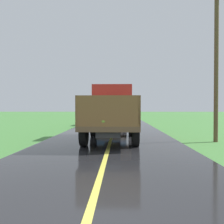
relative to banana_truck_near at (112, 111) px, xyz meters
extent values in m
cube|color=#2D2D30|center=(0.00, -0.86, -0.79)|extent=(0.90, 5.51, 0.24)
cube|color=brown|center=(0.00, -0.86, -0.59)|extent=(2.30, 5.80, 0.20)
cube|color=red|center=(0.00, 1.09, 0.46)|extent=(2.10, 1.90, 1.90)
cube|color=black|center=(0.00, 2.04, 0.79)|extent=(1.78, 0.02, 0.76)
cube|color=brown|center=(-1.11, -1.84, 0.06)|extent=(0.08, 3.85, 1.10)
cube|color=brown|center=(1.11, -1.84, 0.06)|extent=(0.08, 3.85, 1.10)
cube|color=brown|center=(0.00, -3.72, 0.06)|extent=(2.30, 0.08, 1.10)
cube|color=brown|center=(0.00, 0.05, 0.06)|extent=(2.30, 0.08, 1.10)
cylinder|color=black|center=(-1.05, 0.93, -0.89)|extent=(0.28, 1.00, 1.00)
cylinder|color=black|center=(1.05, 0.93, -0.89)|extent=(0.28, 1.00, 1.00)
cylinder|color=black|center=(-1.05, -2.46, -0.89)|extent=(0.28, 1.00, 1.00)
cylinder|color=black|center=(1.05, -2.46, -0.89)|extent=(0.28, 1.00, 1.00)
ellipsoid|color=#8CB021|center=(0.80, -1.35, 0.36)|extent=(0.55, 0.64, 0.47)
ellipsoid|color=#81B932|center=(0.38, -2.74, -0.02)|extent=(0.51, 0.53, 0.50)
ellipsoid|color=#78AC35|center=(-0.16, -3.42, -0.31)|extent=(0.59, 0.71, 0.45)
ellipsoid|color=#78BA2C|center=(-0.70, -0.60, -0.31)|extent=(0.52, 0.64, 0.45)
ellipsoid|color=#78B234|center=(-0.42, -1.54, 0.00)|extent=(0.47, 0.50, 0.43)
ellipsoid|color=#79B326|center=(-0.25, -1.52, 0.32)|extent=(0.55, 0.70, 0.49)
ellipsoid|color=#7BB936|center=(-0.85, -3.22, 0.01)|extent=(0.40, 0.42, 0.44)
ellipsoid|color=#85C025|center=(0.15, -0.26, -0.31)|extent=(0.49, 0.48, 0.42)
ellipsoid|color=#8CB42F|center=(0.70, -0.46, -0.33)|extent=(0.55, 0.69, 0.45)
cube|color=#2D2D30|center=(-0.24, 8.59, -0.79)|extent=(0.90, 5.51, 0.24)
cube|color=brown|center=(-0.24, 8.59, -0.59)|extent=(2.30, 5.80, 0.20)
cube|color=gold|center=(-0.24, 10.54, 0.46)|extent=(2.10, 1.90, 1.90)
cube|color=black|center=(-0.24, 11.50, 0.79)|extent=(1.78, 0.02, 0.76)
cube|color=#2D517F|center=(-1.35, 7.62, 0.06)|extent=(0.08, 3.85, 1.10)
cube|color=#2D517F|center=(0.87, 7.62, 0.06)|extent=(0.08, 3.85, 1.10)
cube|color=#2D517F|center=(-0.24, 5.73, 0.06)|extent=(2.30, 0.08, 1.10)
cube|color=#2D517F|center=(-0.24, 9.50, 0.06)|extent=(2.30, 0.08, 1.10)
cylinder|color=black|center=(-1.29, 10.39, -0.89)|extent=(0.28, 1.00, 1.00)
cylinder|color=black|center=(0.81, 10.39, -0.89)|extent=(0.28, 1.00, 1.00)
cylinder|color=black|center=(-1.29, 7.00, -0.89)|extent=(0.28, 1.00, 1.00)
cylinder|color=black|center=(0.81, 7.00, -0.89)|extent=(0.28, 1.00, 1.00)
ellipsoid|color=#86BA2C|center=(-0.06, 7.67, -0.34)|extent=(0.57, 0.69, 0.43)
ellipsoid|color=#7DC121|center=(0.22, 6.55, -0.33)|extent=(0.45, 0.42, 0.48)
ellipsoid|color=#7FAE2E|center=(0.41, 7.73, 0.04)|extent=(0.55, 0.65, 0.45)
ellipsoid|color=#7BB531|center=(0.25, 7.24, -0.32)|extent=(0.47, 0.48, 0.39)
ellipsoid|color=#8CB023|center=(0.42, 8.35, 0.01)|extent=(0.56, 0.61, 0.36)
ellipsoid|color=#7DBF34|center=(-0.26, 7.81, 0.00)|extent=(0.57, 0.57, 0.44)
ellipsoid|color=#76BD2A|center=(-0.26, 9.20, -0.33)|extent=(0.51, 0.62, 0.51)
cylinder|color=brown|center=(5.04, -0.56, 2.25)|extent=(0.20, 0.20, 7.44)
camera|label=1|loc=(0.43, -11.80, 0.16)|focal=36.93mm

